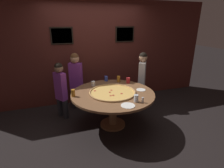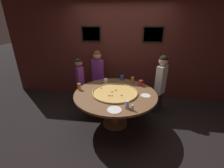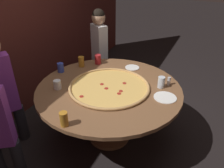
{
  "view_description": "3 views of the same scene",
  "coord_description": "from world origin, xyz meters",
  "views": [
    {
      "loc": [
        -1.03,
        -3.02,
        2.05
      ],
      "look_at": [
        -0.05,
        -0.1,
        0.96
      ],
      "focal_mm": 28.0,
      "sensor_mm": 36.0,
      "label": 1
    },
    {
      "loc": [
        0.28,
        -2.67,
        2.05
      ],
      "look_at": [
        -0.06,
        -0.04,
        0.94
      ],
      "focal_mm": 24.0,
      "sensor_mm": 36.0,
      "label": 2
    },
    {
      "loc": [
        -1.92,
        -0.96,
        1.99
      ],
      "look_at": [
        -0.08,
        -0.08,
        0.84
      ],
      "focal_mm": 35.0,
      "sensor_mm": 36.0,
      "label": 3
    }
  ],
  "objects": [
    {
      "name": "ground_plane",
      "position": [
        0.0,
        0.0,
        0.0
      ],
      "size": [
        24.0,
        24.0,
        0.0
      ],
      "primitive_type": "plane",
      "color": "black"
    },
    {
      "name": "drink_cup_near_right",
      "position": [
        -0.76,
        0.05,
        0.81
      ],
      "size": [
        0.07,
        0.07,
        0.14
      ],
      "primitive_type": "cylinder",
      "color": "#BC7A23",
      "rests_on": "dining_table"
    },
    {
      "name": "dining_table",
      "position": [
        0.0,
        0.0,
        0.62
      ],
      "size": [
        1.64,
        1.64,
        0.74
      ],
      "color": "brown",
      "rests_on": "ground_plane"
    },
    {
      "name": "drink_cup_front_edge",
      "position": [
        0.51,
        0.42,
        0.8
      ],
      "size": [
        0.09,
        0.09,
        0.13
      ],
      "primitive_type": "cylinder",
      "color": "#B22328",
      "rests_on": "dining_table"
    },
    {
      "name": "diner_side_left",
      "position": [
        -0.96,
        0.69,
        0.72
      ],
      "size": [
        0.28,
        0.32,
        1.26
      ],
      "rotation": [
        0.0,
        0.0,
        2.19
      ],
      "color": "#232328",
      "rests_on": "ground_plane"
    },
    {
      "name": "giant_pizza",
      "position": [
        -0.01,
        -0.01,
        0.75
      ],
      "size": [
        0.92,
        0.92,
        0.03
      ],
      "color": "#EAB75B",
      "rests_on": "dining_table"
    },
    {
      "name": "condiment_shaker",
      "position": [
        0.34,
        -0.6,
        0.79
      ],
      "size": [
        0.04,
        0.04,
        0.1
      ],
      "color": "silver",
      "rests_on": "dining_table"
    },
    {
      "name": "white_plate_beside_cup",
      "position": [
        0.59,
        -0.06,
        0.74
      ],
      "size": [
        0.19,
        0.19,
        0.01
      ],
      "primitive_type": "cylinder",
      "color": "white",
      "rests_on": "dining_table"
    },
    {
      "name": "drink_cup_far_right",
      "position": [
        0.08,
        0.73,
        0.8
      ],
      "size": [
        0.08,
        0.08,
        0.12
      ],
      "primitive_type": "cylinder",
      "color": "#384CB7",
      "rests_on": "dining_table"
    },
    {
      "name": "diner_far_right",
      "position": [
        -0.58,
        1.03,
        0.79
      ],
      "size": [
        0.36,
        0.28,
        1.39
      ],
      "rotation": [
        0.0,
        0.0,
        2.63
      ],
      "color": "#232328",
      "rests_on": "ground_plane"
    },
    {
      "name": "drink_cup_by_shaker",
      "position": [
        0.25,
        -0.53,
        0.8
      ],
      "size": [
        0.08,
        0.08,
        0.13
      ],
      "primitive_type": "cylinder",
      "color": "silver",
      "rests_on": "dining_table"
    },
    {
      "name": "white_plate_near_front",
      "position": [
        0.05,
        -0.63,
        0.74
      ],
      "size": [
        0.24,
        0.24,
        0.01
      ],
      "primitive_type": "cylinder",
      "color": "white",
      "rests_on": "dining_table"
    },
    {
      "name": "diner_side_right",
      "position": [
        0.98,
        0.66,
        0.78
      ],
      "size": [
        0.3,
        0.36,
        1.38
      ],
      "rotation": [
        0.0,
        0.0,
        -2.16
      ],
      "color": "#232328",
      "rests_on": "ground_plane"
    },
    {
      "name": "drink_cup_centre_back",
      "position": [
        0.34,
        0.58,
        0.81
      ],
      "size": [
        0.08,
        0.08,
        0.14
      ],
      "primitive_type": "cylinder",
      "color": "#BC7A23",
      "rests_on": "dining_table"
    },
    {
      "name": "back_wall",
      "position": [
        0.0,
        1.42,
        1.3
      ],
      "size": [
        6.4,
        0.08,
        2.6
      ],
      "color": "#4C1E19",
      "rests_on": "ground_plane"
    },
    {
      "name": "drink_cup_near_left",
      "position": [
        -0.28,
        0.5,
        0.79
      ],
      "size": [
        0.08,
        0.08,
        0.1
      ],
      "primitive_type": "cylinder",
      "color": "white",
      "rests_on": "dining_table"
    }
  ]
}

